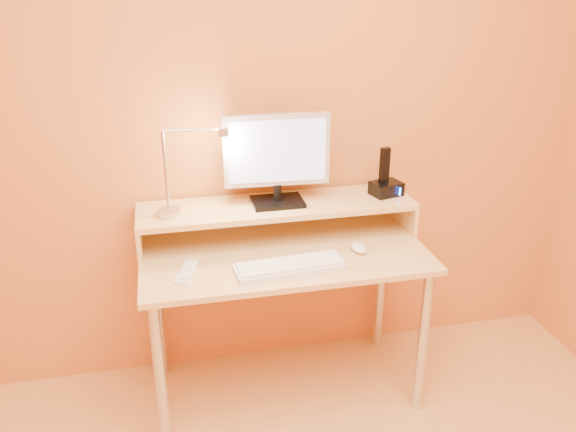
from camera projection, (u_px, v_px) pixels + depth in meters
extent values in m
cube|color=orange|center=(269.00, 111.00, 2.55)|extent=(3.00, 0.04, 2.50)
cylinder|color=silver|center=(160.00, 379.00, 2.28)|extent=(0.04, 0.04, 0.69)
cylinder|color=silver|center=(423.00, 343.00, 2.50)|extent=(0.04, 0.04, 0.69)
cylinder|color=silver|center=(158.00, 311.00, 2.73)|extent=(0.04, 0.04, 0.69)
cylinder|color=silver|center=(381.00, 286.00, 2.95)|extent=(0.04, 0.04, 0.69)
cube|color=tan|center=(284.00, 254.00, 2.47)|extent=(1.20, 0.60, 0.02)
cube|color=tan|center=(140.00, 235.00, 2.46)|extent=(0.02, 0.30, 0.14)
cube|color=tan|center=(403.00, 212.00, 2.70)|extent=(0.02, 0.30, 0.14)
cube|color=tan|center=(277.00, 206.00, 2.55)|extent=(1.20, 0.30, 0.02)
cube|color=black|center=(278.00, 202.00, 2.54)|extent=(0.22, 0.16, 0.02)
cylinder|color=black|center=(277.00, 192.00, 2.52)|extent=(0.04, 0.04, 0.07)
cube|color=#BDBDC0|center=(277.00, 150.00, 2.46)|extent=(0.45, 0.06, 0.31)
cube|color=black|center=(276.00, 149.00, 2.48)|extent=(0.40, 0.03, 0.26)
cube|color=silver|center=(278.00, 151.00, 2.44)|extent=(0.41, 0.03, 0.27)
cylinder|color=silver|center=(169.00, 212.00, 2.42)|extent=(0.10, 0.10, 0.02)
cylinder|color=silver|center=(166.00, 172.00, 2.35)|extent=(0.01, 0.01, 0.33)
cylinder|color=silver|center=(193.00, 130.00, 2.31)|extent=(0.24, 0.01, 0.01)
cylinder|color=silver|center=(224.00, 132.00, 2.34)|extent=(0.04, 0.04, 0.03)
cylinder|color=#FFEAC6|center=(224.00, 136.00, 2.34)|extent=(0.03, 0.03, 0.00)
cube|color=black|center=(386.00, 188.00, 2.63)|extent=(0.15, 0.13, 0.06)
cube|color=black|center=(385.00, 165.00, 2.58)|extent=(0.04, 0.03, 0.16)
cube|color=#127AF7|center=(400.00, 192.00, 2.59)|extent=(0.01, 0.00, 0.04)
cube|color=silver|center=(290.00, 267.00, 2.32)|extent=(0.45, 0.18, 0.02)
ellipsoid|color=silver|center=(358.00, 247.00, 2.47)|extent=(0.07, 0.11, 0.04)
cube|color=silver|center=(187.00, 272.00, 2.29)|extent=(0.10, 0.20, 0.02)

